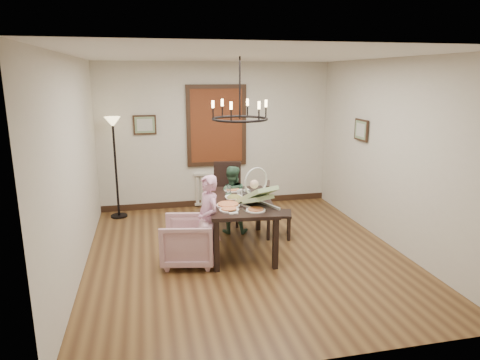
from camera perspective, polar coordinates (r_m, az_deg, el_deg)
name	(u,v)px	position (r m, az deg, el deg)	size (l,w,h in m)	color
room_shell	(240,155)	(6.30, 0.00, 3.30)	(4.51, 5.00, 2.81)	brown
dining_table	(240,206)	(6.33, -0.03, -3.42)	(1.07, 1.70, 0.76)	black
chair_far	(226,194)	(7.42, -1.82, -1.88)	(0.48, 0.48, 1.08)	black
chair_right	(279,210)	(6.87, 5.21, -4.03)	(0.40, 0.40, 0.90)	black
armchair	(188,241)	(6.00, -6.99, -8.06)	(0.70, 0.72, 0.65)	#D5A3A8
elderly_woman	(208,228)	(5.90, -4.23, -6.34)	(0.38, 0.25, 1.04)	#E19FC5
seated_man	(231,205)	(7.05, -1.15, -3.37)	(0.45, 0.35, 0.93)	#375C43
baby_bouncer	(257,193)	(5.96, 2.26, -1.78)	(0.42, 0.58, 0.38)	#ADCD8D
salad_bowl	(234,198)	(6.26, -0.80, -2.45)	(0.31, 0.31, 0.08)	white
pizza_platter	(228,205)	(6.01, -1.60, -3.32)	(0.33, 0.33, 0.04)	tan
drinking_glass	(248,195)	(6.30, 1.11, -2.04)	(0.07, 0.07, 0.14)	silver
window_blinds	(217,126)	(8.30, -3.14, 7.23)	(1.00, 0.03, 1.40)	brown
radiator	(217,188)	(8.55, -3.05, -1.10)	(0.92, 0.12, 0.62)	silver
picture_back	(145,125)	(8.20, -12.58, 7.19)	(0.42, 0.03, 0.36)	black
picture_right	(361,130)	(7.53, 15.85, 6.44)	(0.42, 0.03, 0.36)	black
floor_lamp	(116,169)	(8.02, -16.22, 1.39)	(0.30, 0.30, 1.80)	black
chandelier	(240,119)	(6.08, -0.03, 8.15)	(0.80, 0.80, 0.04)	black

